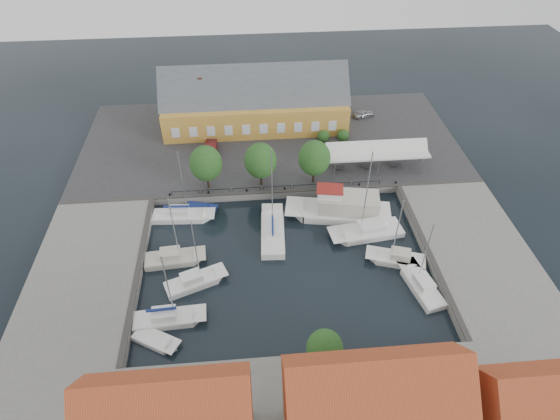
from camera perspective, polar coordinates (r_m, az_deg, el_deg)
The scene contains 21 objects.
ground at distance 54.63m, azimuth 0.54°, elevation -5.30°, with size 140.00×140.00×0.00m, color black.
north_quay at distance 72.17m, azimuth -1.17°, elevation 8.21°, with size 56.00×26.00×1.00m, color #2D2D30.
west_quay at distance 55.83m, azimuth -22.55°, elevation -7.41°, with size 12.00×24.00×1.00m, color slate.
east_quay at distance 58.73m, azimuth 22.72°, elevation -4.62°, with size 12.00×24.00×1.00m, color slate.
quay_edge_fittings at distance 57.30m, azimuth 0.13°, elevation -1.14°, with size 56.00×24.72×0.40m.
warehouse at distance 74.73m, azimuth -3.55°, elevation 12.86°, with size 28.56×14.00×9.55m.
tent_canopy at distance 65.68m, azimuth 11.70°, elevation 6.98°, with size 14.00×4.00×2.83m.
quay_trees at distance 60.51m, azimuth -2.39°, elevation 6.02°, with size 18.20×4.20×6.30m.
car_silver at distance 78.77m, azimuth 10.13°, elevation 11.50°, with size 1.41×3.52×1.20m, color #95989C.
car_red at distance 68.98m, azimuth -8.44°, elevation 7.32°, with size 1.66×4.75×1.57m, color maroon.
center_sailboat at distance 56.59m, azimuth -0.90°, elevation -2.77°, with size 3.22×9.23×12.45m.
trawler at distance 59.32m, azimuth 7.62°, elevation 0.10°, with size 13.78×6.20×5.00m.
east_boat_a at distance 57.75m, azimuth 10.62°, elevation -2.68°, with size 9.38×4.18×12.74m.
east_boat_b at distance 55.21m, azimuth 14.06°, elevation -5.89°, with size 7.05×4.17×9.50m.
east_boat_c at distance 53.21m, azimuth 16.79°, elevation -8.88°, with size 3.71×7.46×9.41m.
west_boat_a at distance 60.15m, azimuth -11.84°, elevation -0.78°, with size 8.05×2.72×10.59m.
west_boat_b at distance 54.97m, azimuth -12.81°, elevation -5.88°, with size 7.12×2.90×9.71m.
west_boat_c at distance 52.16m, azimuth -10.35°, elevation -8.67°, with size 7.08×4.50×9.47m.
west_boat_d at distance 49.62m, azimuth -13.47°, elevation -12.84°, with size 7.46×2.58×9.99m.
launch_sw at distance 48.64m, azimuth -14.91°, elevation -15.16°, with size 5.06×3.96×0.98m.
launch_nw at distance 61.11m, azimuth -9.59°, elevation 0.13°, with size 4.29×2.60×0.88m.
Camera 1 is at (-3.78, -37.69, 39.36)m, focal length 30.00 mm.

